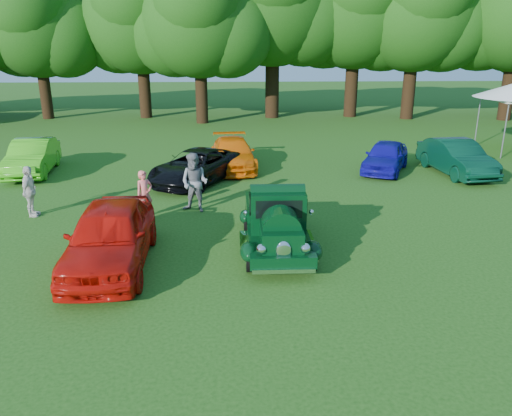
{
  "coord_description": "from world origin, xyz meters",
  "views": [
    {
      "loc": [
        -0.2,
        -11.58,
        5.24
      ],
      "look_at": [
        0.35,
        0.83,
        1.1
      ],
      "focal_mm": 35.0,
      "sensor_mm": 36.0,
      "label": 1
    }
  ],
  "objects_px": {
    "back_car_black": "(196,166)",
    "back_car_orange": "(233,154)",
    "back_car_blue": "(386,156)",
    "spectator_grey": "(195,183)",
    "red_convertible": "(110,236)",
    "back_car_lime": "(32,157)",
    "spectator_pink": "(145,194)",
    "spectator_white": "(30,192)",
    "back_car_green": "(456,157)",
    "hero_pickup": "(276,222)"
  },
  "relations": [
    {
      "from": "hero_pickup",
      "to": "back_car_blue",
      "type": "relative_size",
      "value": 1.13
    },
    {
      "from": "hero_pickup",
      "to": "spectator_white",
      "type": "xyz_separation_m",
      "value": [
        -7.49,
        2.89,
        0.09
      ]
    },
    {
      "from": "back_car_lime",
      "to": "spectator_pink",
      "type": "xyz_separation_m",
      "value": [
        5.59,
        -5.75,
        0.04
      ]
    },
    {
      "from": "back_car_black",
      "to": "back_car_green",
      "type": "distance_m",
      "value": 10.71
    },
    {
      "from": "hero_pickup",
      "to": "spectator_white",
      "type": "relative_size",
      "value": 2.62
    },
    {
      "from": "spectator_pink",
      "to": "spectator_white",
      "type": "bearing_deg",
      "value": 136.77
    },
    {
      "from": "back_car_green",
      "to": "spectator_white",
      "type": "distance_m",
      "value": 16.25
    },
    {
      "from": "spectator_pink",
      "to": "spectator_white",
      "type": "distance_m",
      "value": 3.61
    },
    {
      "from": "back_car_black",
      "to": "back_car_blue",
      "type": "xyz_separation_m",
      "value": [
        7.9,
        1.4,
        0.01
      ]
    },
    {
      "from": "spectator_pink",
      "to": "spectator_white",
      "type": "height_order",
      "value": "spectator_white"
    },
    {
      "from": "back_car_lime",
      "to": "back_car_orange",
      "type": "xyz_separation_m",
      "value": [
        8.34,
        0.55,
        -0.06
      ]
    },
    {
      "from": "back_car_green",
      "to": "back_car_lime",
      "type": "bearing_deg",
      "value": 170.92
    },
    {
      "from": "back_car_black",
      "to": "back_car_orange",
      "type": "relative_size",
      "value": 1.03
    },
    {
      "from": "back_car_blue",
      "to": "back_car_green",
      "type": "distance_m",
      "value": 2.85
    },
    {
      "from": "red_convertible",
      "to": "spectator_white",
      "type": "height_order",
      "value": "spectator_white"
    },
    {
      "from": "back_car_blue",
      "to": "hero_pickup",
      "type": "bearing_deg",
      "value": -96.56
    },
    {
      "from": "back_car_black",
      "to": "hero_pickup",
      "type": "bearing_deg",
      "value": -41.16
    },
    {
      "from": "back_car_orange",
      "to": "back_car_green",
      "type": "relative_size",
      "value": 1.02
    },
    {
      "from": "back_car_blue",
      "to": "back_car_black",
      "type": "bearing_deg",
      "value": -143.28
    },
    {
      "from": "spectator_grey",
      "to": "back_car_black",
      "type": "bearing_deg",
      "value": 115.6
    },
    {
      "from": "back_car_black",
      "to": "spectator_white",
      "type": "bearing_deg",
      "value": -114.33
    },
    {
      "from": "red_convertible",
      "to": "back_car_blue",
      "type": "distance_m",
      "value": 13.08
    },
    {
      "from": "hero_pickup",
      "to": "spectator_white",
      "type": "height_order",
      "value": "hero_pickup"
    },
    {
      "from": "back_car_blue",
      "to": "spectator_pink",
      "type": "relative_size",
      "value": 2.52
    },
    {
      "from": "red_convertible",
      "to": "back_car_lime",
      "type": "bearing_deg",
      "value": 117.63
    },
    {
      "from": "back_car_black",
      "to": "spectator_white",
      "type": "relative_size",
      "value": 2.81
    },
    {
      "from": "back_car_lime",
      "to": "back_car_green",
      "type": "bearing_deg",
      "value": -10.66
    },
    {
      "from": "hero_pickup",
      "to": "spectator_grey",
      "type": "distance_m",
      "value": 3.95
    },
    {
      "from": "back_car_orange",
      "to": "back_car_blue",
      "type": "xyz_separation_m",
      "value": [
        6.46,
        -0.85,
        0.0
      ]
    },
    {
      "from": "spectator_grey",
      "to": "red_convertible",
      "type": "bearing_deg",
      "value": -91.02
    },
    {
      "from": "back_car_lime",
      "to": "back_car_black",
      "type": "distance_m",
      "value": 7.11
    },
    {
      "from": "back_car_lime",
      "to": "back_car_blue",
      "type": "bearing_deg",
      "value": -8.85
    },
    {
      "from": "back_car_lime",
      "to": "hero_pickup",
      "type": "bearing_deg",
      "value": -49.22
    },
    {
      "from": "back_car_orange",
      "to": "back_car_lime",
      "type": "bearing_deg",
      "value": 179.1
    },
    {
      "from": "back_car_orange",
      "to": "red_convertible",
      "type": "bearing_deg",
      "value": -111.42
    },
    {
      "from": "back_car_blue",
      "to": "spectator_grey",
      "type": "bearing_deg",
      "value": -120.53
    },
    {
      "from": "spectator_pink",
      "to": "back_car_blue",
      "type": "bearing_deg",
      "value": -8.76
    },
    {
      "from": "back_car_lime",
      "to": "spectator_grey",
      "type": "xyz_separation_m",
      "value": [
        7.12,
        -5.24,
        0.25
      ]
    },
    {
      "from": "spectator_pink",
      "to": "spectator_grey",
      "type": "bearing_deg",
      "value": -20.91
    },
    {
      "from": "spectator_pink",
      "to": "spectator_white",
      "type": "relative_size",
      "value": 0.92
    },
    {
      "from": "red_convertible",
      "to": "spectator_grey",
      "type": "distance_m",
      "value": 4.46
    },
    {
      "from": "red_convertible",
      "to": "spectator_white",
      "type": "bearing_deg",
      "value": 129.09
    },
    {
      "from": "red_convertible",
      "to": "back_car_blue",
      "type": "xyz_separation_m",
      "value": [
        9.44,
        9.05,
        -0.14
      ]
    },
    {
      "from": "hero_pickup",
      "to": "back_car_green",
      "type": "relative_size",
      "value": 0.98
    },
    {
      "from": "back_car_orange",
      "to": "spectator_pink",
      "type": "xyz_separation_m",
      "value": [
        -2.75,
        -6.31,
        0.11
      ]
    },
    {
      "from": "back_car_green",
      "to": "spectator_white",
      "type": "xyz_separation_m",
      "value": [
        -15.59,
        -4.61,
        0.1
      ]
    },
    {
      "from": "hero_pickup",
      "to": "back_car_lime",
      "type": "relative_size",
      "value": 0.99
    },
    {
      "from": "back_car_green",
      "to": "spectator_pink",
      "type": "xyz_separation_m",
      "value": [
        -11.99,
        -4.85,
        0.04
      ]
    },
    {
      "from": "hero_pickup",
      "to": "spectator_pink",
      "type": "bearing_deg",
      "value": 145.83
    },
    {
      "from": "hero_pickup",
      "to": "red_convertible",
      "type": "relative_size",
      "value": 0.92
    }
  ]
}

